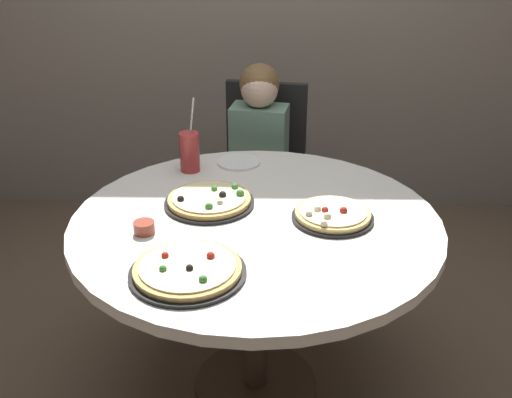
% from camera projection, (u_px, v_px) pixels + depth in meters
% --- Properties ---
extents(ground_plane, '(8.00, 8.00, 0.00)m').
position_uv_depth(ground_plane, '(256.00, 385.00, 2.40)').
color(ground_plane, brown).
extents(dining_table, '(1.27, 1.27, 0.75)m').
position_uv_depth(dining_table, '(256.00, 241.00, 2.11)').
color(dining_table, silver).
rests_on(dining_table, ground_plane).
extents(chair_wooden, '(0.46, 0.46, 0.95)m').
position_uv_depth(chair_wooden, '(263.00, 169.00, 3.01)').
color(chair_wooden, black).
rests_on(chair_wooden, ground_plane).
extents(diner_child, '(0.31, 0.43, 1.08)m').
position_uv_depth(diner_child, '(256.00, 193.00, 2.87)').
color(diner_child, '#3F4766').
rests_on(diner_child, ground_plane).
extents(pizza_veggie, '(0.32, 0.32, 0.05)m').
position_uv_depth(pizza_veggie, '(210.00, 200.00, 2.16)').
color(pizza_veggie, black).
rests_on(pizza_veggie, dining_table).
extents(pizza_cheese, '(0.34, 0.34, 0.05)m').
position_uv_depth(pizza_cheese, '(188.00, 270.00, 1.74)').
color(pizza_cheese, black).
rests_on(pizza_cheese, dining_table).
extents(pizza_pepperoni, '(0.28, 0.28, 0.05)m').
position_uv_depth(pizza_pepperoni, '(332.00, 215.00, 2.05)').
color(pizza_pepperoni, black).
rests_on(pizza_pepperoni, dining_table).
extents(soda_cup, '(0.08, 0.08, 0.31)m').
position_uv_depth(soda_cup, '(190.00, 152.00, 2.41)').
color(soda_cup, '#B73333').
rests_on(soda_cup, dining_table).
extents(sauce_bowl, '(0.07, 0.07, 0.04)m').
position_uv_depth(sauce_bowl, '(144.00, 227.00, 1.97)').
color(sauce_bowl, brown).
rests_on(sauce_bowl, dining_table).
extents(plate_small, '(0.18, 0.18, 0.01)m').
position_uv_depth(plate_small, '(239.00, 162.00, 2.51)').
color(plate_small, white).
rests_on(plate_small, dining_table).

